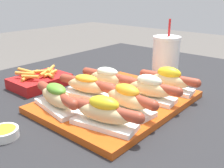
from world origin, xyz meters
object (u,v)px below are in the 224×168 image
object	(u,v)px
hot_dog_3	(169,80)
drink_cup	(166,58)
hot_dog_1	(127,98)
fries_basket	(40,81)
hot_dog_0	(104,112)
hot_dog_4	(57,97)
hot_dog_5	(87,85)
sauce_bowl	(3,133)
hot_dog_2	(149,88)
serving_tray	(117,101)
hot_dog_6	(107,78)

from	to	relation	value
hot_dog_3	drink_cup	xyz separation A→B (m)	(0.14, 0.09, 0.03)
hot_dog_1	fries_basket	xyz separation A→B (m)	(-0.01, 0.37, -0.03)
hot_dog_1	fries_basket	size ratio (longest dim) A/B	1.06
hot_dog_0	hot_dog_1	distance (m)	0.10
hot_dog_4	hot_dog_5	distance (m)	0.11
hot_dog_0	sauce_bowl	size ratio (longest dim) A/B	2.89
hot_dog_4	drink_cup	world-z (taller)	drink_cup
hot_dog_4	hot_dog_3	bearing A→B (deg)	-26.57
drink_cup	sauce_bowl	bearing A→B (deg)	173.87
hot_dog_4	sauce_bowl	size ratio (longest dim) A/B	2.90
hot_dog_5	hot_dog_3	bearing A→B (deg)	-39.38
hot_dog_2	serving_tray	bearing A→B (deg)	127.15
hot_dog_0	hot_dog_2	bearing A→B (deg)	2.61
hot_dog_3	fries_basket	xyz separation A→B (m)	(-0.20, 0.38, -0.03)
hot_dog_4	hot_dog_6	size ratio (longest dim) A/B	0.99
hot_dog_3	hot_dog_4	distance (m)	0.34
hot_dog_4	sauce_bowl	distance (m)	0.15
hot_dog_2	drink_cup	bearing A→B (deg)	19.53
hot_dog_4	hot_dog_5	size ratio (longest dim) A/B	1.00
hot_dog_5	hot_dog_6	world-z (taller)	hot_dog_6
hot_dog_4	serving_tray	bearing A→B (deg)	-25.92
serving_tray	hot_dog_2	world-z (taller)	hot_dog_2
hot_dog_1	hot_dog_4	size ratio (longest dim) A/B	1.01
drink_cup	fries_basket	world-z (taller)	drink_cup
serving_tray	drink_cup	xyz separation A→B (m)	(0.29, 0.01, 0.07)
drink_cup	hot_dog_5	bearing A→B (deg)	168.67
drink_cup	fries_basket	size ratio (longest dim) A/B	1.19
hot_dog_0	serving_tray	bearing A→B (deg)	28.92
hot_dog_0	hot_dog_3	size ratio (longest dim) A/B	0.99
hot_dog_1	hot_dog_2	world-z (taller)	hot_dog_2
hot_dog_6	sauce_bowl	bearing A→B (deg)	-179.92
hot_dog_2	hot_dog_6	size ratio (longest dim) A/B	1.00
hot_dog_4	hot_dog_2	bearing A→B (deg)	-35.00
hot_dog_5	serving_tray	bearing A→B (deg)	-62.55
hot_dog_6	serving_tray	bearing A→B (deg)	-120.54
hot_dog_0	hot_dog_4	bearing A→B (deg)	93.96
serving_tray	hot_dog_1	bearing A→B (deg)	-123.43
sauce_bowl	drink_cup	distance (m)	0.60
hot_dog_0	hot_dog_5	world-z (taller)	hot_dog_0
hot_dog_1	drink_cup	bearing A→B (deg)	13.69
hot_dog_5	fries_basket	world-z (taller)	hot_dog_5
sauce_bowl	drink_cup	xyz separation A→B (m)	(0.60, -0.06, 0.07)
hot_dog_6	drink_cup	size ratio (longest dim) A/B	0.90
hot_dog_3	drink_cup	distance (m)	0.17
serving_tray	sauce_bowl	bearing A→B (deg)	165.60
hot_dog_2	hot_dog_3	world-z (taller)	hot_dog_3
hot_dog_5	drink_cup	size ratio (longest dim) A/B	0.89
hot_dog_3	hot_dog_2	bearing A→B (deg)	175.67
hot_dog_3	hot_dog_6	xyz separation A→B (m)	(-0.11, 0.16, -0.00)
hot_dog_0	hot_dog_6	world-z (taller)	hot_dog_0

